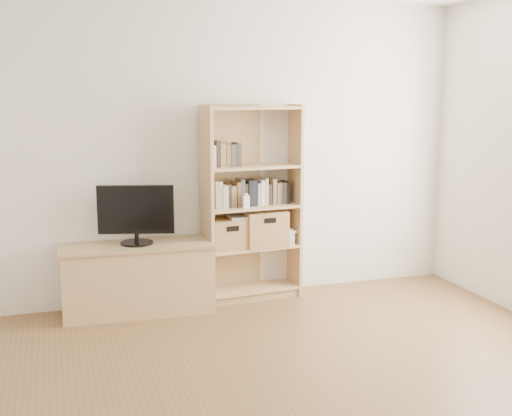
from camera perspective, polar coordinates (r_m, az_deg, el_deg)
name	(u,v)px	position (r m, az deg, el deg)	size (l,w,h in m)	color
back_wall	(216,152)	(5.60, -3.58, 5.03)	(4.50, 0.02, 2.60)	white
tv_stand	(138,279)	(5.43, -10.43, -6.26)	(1.21, 0.46, 0.56)	tan
bookshelf	(252,203)	(5.59, -0.36, 0.42)	(0.85, 0.30, 1.71)	tan
television	(136,215)	(5.31, -10.62, -0.61)	(0.62, 0.05, 0.48)	black
books_row_mid	(251,194)	(5.59, -0.44, 1.26)	(0.74, 0.14, 0.20)	black
books_row_upper	(231,154)	(5.48, -2.28, 4.86)	(0.41, 0.15, 0.22)	black
baby_monitor	(246,202)	(5.46, -0.90, 0.55)	(0.06, 0.04, 0.11)	white
basket_left	(228,234)	(5.55, -2.51, -2.29)	(0.31, 0.26, 0.26)	#966D43
basket_right	(263,228)	(5.67, 0.63, -1.77)	(0.37, 0.31, 0.31)	#966D43
laptop	(246,217)	(5.57, -0.92, -0.76)	(0.30, 0.21, 0.02)	silver
magazine_stack	(282,237)	(5.76, 2.36, -2.55)	(0.17, 0.25, 0.11)	silver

